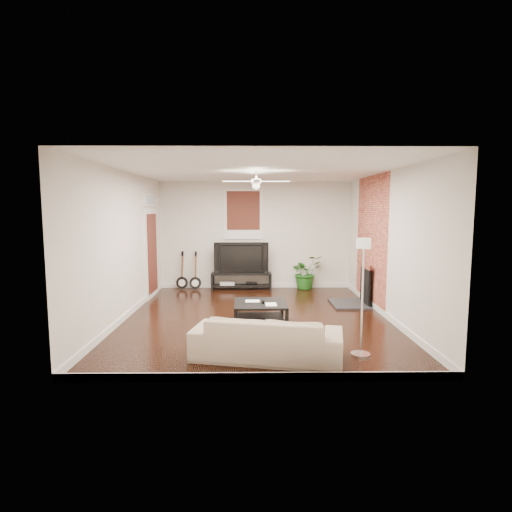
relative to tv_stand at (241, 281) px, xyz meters
The scene contains 14 objects.
room 3.04m from the tv_stand, 82.78° to the right, with size 5.01×6.01×2.81m.
brick_accent 3.55m from the tv_stand, 32.08° to the right, with size 0.02×2.20×2.80m, color brown.
fireplace 3.12m from the tv_stand, 34.89° to the right, with size 0.80×1.10×0.92m, color black.
window_back 1.74m from the tv_stand, 74.63° to the left, with size 1.00×0.06×1.30m, color #3D1B10.
door_left 2.51m from the tv_stand, 157.34° to the right, with size 0.08×1.00×2.50m, color white.
tv_stand is the anchor object (origin of this frame).
tv 0.62m from the tv_stand, 90.00° to the left, with size 1.40×0.18×0.81m, color black.
coffee_table 3.26m from the tv_stand, 82.60° to the right, with size 0.94×0.94×0.39m, color black.
sofa 5.00m from the tv_stand, 84.57° to the right, with size 2.07×0.81×0.61m, color tan.
floor_lamp 5.25m from the tv_stand, 69.52° to the right, with size 0.28×0.28×1.69m, color silver, non-canonical shape.
potted_plant 1.70m from the tv_stand, ahead, with size 0.80×0.69×0.89m, color #1F601B.
guitar_left 1.57m from the tv_stand, behind, with size 0.31×0.22×1.00m, color black, non-canonical shape.
guitar_right 1.23m from the tv_stand, behind, with size 0.31×0.22×1.00m, color black, non-canonical shape.
ceiling_fan 3.68m from the tv_stand, 82.78° to the right, with size 1.24×1.24×0.32m, color white, non-canonical shape.
Camera 1 is at (-0.10, -7.74, 2.09)m, focal length 28.63 mm.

